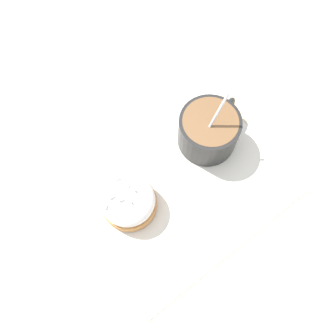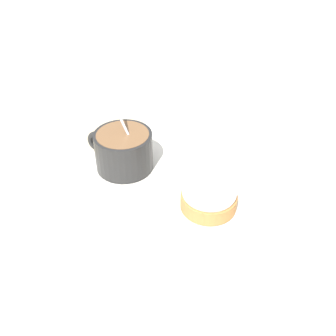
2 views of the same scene
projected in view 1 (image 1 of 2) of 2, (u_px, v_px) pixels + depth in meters
name	position (u px, v px, depth m)	size (l,w,h in m)	color
ground_plane	(169.00, 172.00, 0.52)	(3.00, 3.00, 0.00)	#C6B793
paper_napkin	(169.00, 172.00, 0.52)	(0.34, 0.34, 0.00)	white
coffee_cup	(211.00, 132.00, 0.51)	(0.12, 0.09, 0.12)	black
frosted_pastry	(128.00, 200.00, 0.48)	(0.08, 0.08, 0.05)	#B2753D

